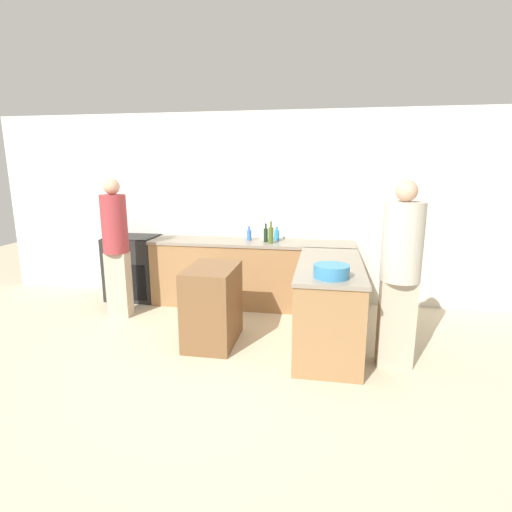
# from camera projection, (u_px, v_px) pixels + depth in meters

# --- Properties ---
(ground_plane) EXTENTS (14.00, 14.00, 0.00)m
(ground_plane) POSITION_uv_depth(u_px,v_px,m) (217.00, 367.00, 3.96)
(ground_plane) COLOR beige
(wall_back) EXTENTS (8.00, 0.06, 2.70)m
(wall_back) POSITION_uv_depth(u_px,v_px,m) (256.00, 208.00, 5.79)
(wall_back) COLOR silver
(wall_back) RESTS_ON ground_plane
(counter_back) EXTENTS (2.84, 0.65, 0.93)m
(counter_back) POSITION_uv_depth(u_px,v_px,m) (252.00, 273.00, 5.66)
(counter_back) COLOR olive
(counter_back) RESTS_ON ground_plane
(counter_peninsula) EXTENTS (0.69, 1.68, 0.93)m
(counter_peninsula) POSITION_uv_depth(u_px,v_px,m) (329.00, 304.00, 4.38)
(counter_peninsula) COLOR olive
(counter_peninsula) RESTS_ON ground_plane
(range_oven) EXTENTS (0.74, 0.61, 0.94)m
(range_oven) POSITION_uv_depth(u_px,v_px,m) (134.00, 267.00, 5.97)
(range_oven) COLOR black
(range_oven) RESTS_ON ground_plane
(island_table) EXTENTS (0.52, 0.79, 0.87)m
(island_table) POSITION_uv_depth(u_px,v_px,m) (213.00, 305.00, 4.44)
(island_table) COLOR brown
(island_table) RESTS_ON ground_plane
(mixing_bowl) EXTENTS (0.33, 0.33, 0.12)m
(mixing_bowl) POSITION_uv_depth(u_px,v_px,m) (331.00, 271.00, 3.71)
(mixing_bowl) COLOR teal
(mixing_bowl) RESTS_ON counter_peninsula
(water_bottle_blue) EXTENTS (0.07, 0.07, 0.20)m
(water_bottle_blue) POSITION_uv_depth(u_px,v_px,m) (249.00, 235.00, 5.59)
(water_bottle_blue) COLOR #386BB7
(water_bottle_blue) RESTS_ON counter_back
(olive_oil_bottle) EXTENTS (0.07, 0.07, 0.30)m
(olive_oil_bottle) POSITION_uv_depth(u_px,v_px,m) (271.00, 235.00, 5.35)
(olive_oil_bottle) COLOR #475B1E
(olive_oil_bottle) RESTS_ON counter_back
(wine_bottle_dark) EXTENTS (0.06, 0.06, 0.26)m
(wine_bottle_dark) POSITION_uv_depth(u_px,v_px,m) (266.00, 235.00, 5.46)
(wine_bottle_dark) COLOR black
(wine_bottle_dark) RESTS_ON counter_back
(vinegar_bottle_clear) EXTENTS (0.06, 0.06, 0.26)m
(vinegar_bottle_clear) POSITION_uv_depth(u_px,v_px,m) (265.00, 234.00, 5.55)
(vinegar_bottle_clear) COLOR silver
(vinegar_bottle_clear) RESTS_ON counter_back
(dish_soap_bottle) EXTENTS (0.08, 0.08, 0.19)m
(dish_soap_bottle) POSITION_uv_depth(u_px,v_px,m) (277.00, 235.00, 5.60)
(dish_soap_bottle) COLOR #338CBF
(dish_soap_bottle) RESTS_ON counter_back
(person_by_range) EXTENTS (0.32, 0.32, 1.80)m
(person_by_range) POSITION_uv_depth(u_px,v_px,m) (116.00, 243.00, 5.11)
(person_by_range) COLOR #ADA38E
(person_by_range) RESTS_ON ground_plane
(person_at_peninsula) EXTENTS (0.38, 0.38, 1.83)m
(person_at_peninsula) POSITION_uv_depth(u_px,v_px,m) (400.00, 269.00, 3.81)
(person_at_peninsula) COLOR #ADA38E
(person_at_peninsula) RESTS_ON ground_plane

